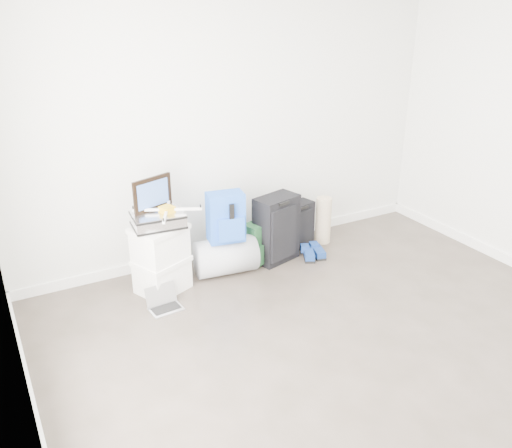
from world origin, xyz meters
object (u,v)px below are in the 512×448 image
boxes_stack (161,259)px  carry_on (299,225)px  large_suitcase (277,229)px  duffel_bag (226,256)px  laptop (164,303)px  briefcase (158,220)px

boxes_stack → carry_on: bearing=-16.3°
boxes_stack → large_suitcase: large_suitcase is taller
duffel_bag → large_suitcase: 0.60m
laptop → boxes_stack: bearing=67.0°
boxes_stack → carry_on: (1.59, 0.19, -0.07)m
large_suitcase → laptop: large_suitcase is taller
carry_on → boxes_stack: bearing=172.6°
large_suitcase → carry_on: size_ratio=1.38×
carry_on → briefcase: bearing=172.6°
boxes_stack → carry_on: 1.60m
carry_on → laptop: (-1.69, -0.49, -0.20)m
boxes_stack → large_suitcase: (1.22, 0.03, 0.02)m
boxes_stack → duffel_bag: bearing=-21.2°
briefcase → laptop: 0.72m
duffel_bag → laptop: (-0.75, -0.32, -0.13)m
boxes_stack → duffel_bag: size_ratio=1.09×
duffel_bag → large_suitcase: large_suitcase is taller
duffel_bag → laptop: bearing=-149.2°
briefcase → laptop: size_ratio=1.50×
laptop → briefcase: bearing=67.0°
briefcase → duffel_bag: 0.83m
carry_on → laptop: bearing=-178.1°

